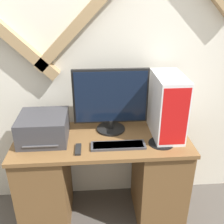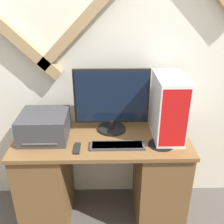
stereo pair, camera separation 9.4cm
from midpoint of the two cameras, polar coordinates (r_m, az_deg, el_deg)
The scene contains 9 objects.
wall_back at distance 2.10m, azimuth -0.99°, elevation 12.79°, with size 6.40×0.13×2.70m.
desk at distance 2.22m, azimuth -0.78°, elevation -14.10°, with size 1.32×0.56×0.78m.
monitor at distance 2.00m, azimuth 1.27°, elevation 2.73°, with size 0.57×0.23×0.50m.
keyboard at distance 1.89m, azimuth 2.60°, elevation -7.32°, with size 0.39×0.11×0.02m.
mousepad at distance 1.96m, azimuth 11.97°, elevation -6.98°, with size 0.19×0.19×0.00m.
mouse at distance 1.94m, azimuth 11.97°, elevation -6.60°, with size 0.06×0.07×0.04m.
computer_tower at distance 1.98m, azimuth 13.50°, elevation 0.94°, with size 0.21×0.39×0.47m.
printer at distance 2.02m, azimuth -13.22°, elevation -2.99°, with size 0.35×0.34×0.19m.
remote_control at distance 1.87m, azimuth -6.17°, elevation -7.89°, with size 0.04×0.13×0.02m.
Camera 2 is at (0.04, -1.43, 1.82)m, focal length 42.00 mm.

